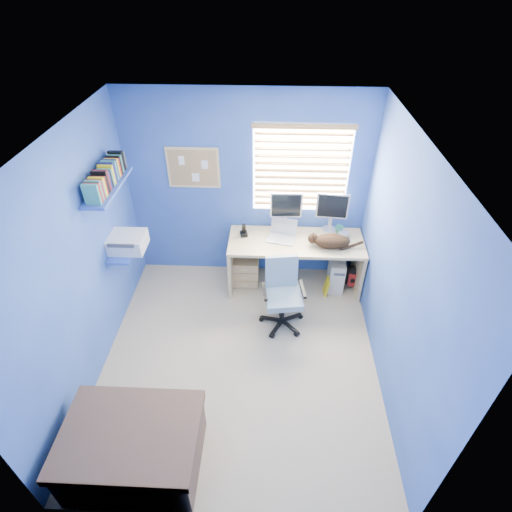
{
  "coord_description": "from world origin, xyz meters",
  "views": [
    {
      "loc": [
        0.3,
        -2.84,
        3.66
      ],
      "look_at": [
        0.15,
        0.65,
        0.95
      ],
      "focal_mm": 28.0,
      "sensor_mm": 36.0,
      "label": 1
    }
  ],
  "objects_px": {
    "laptop": "(282,232)",
    "cat": "(332,241)",
    "tower_pc": "(336,271)",
    "desk": "(294,264)",
    "office_chair": "(282,302)"
  },
  "relations": [
    {
      "from": "desk",
      "to": "tower_pc",
      "type": "height_order",
      "value": "desk"
    },
    {
      "from": "laptop",
      "to": "office_chair",
      "type": "bearing_deg",
      "value": -74.04
    },
    {
      "from": "desk",
      "to": "cat",
      "type": "relative_size",
      "value": 3.84
    },
    {
      "from": "desk",
      "to": "tower_pc",
      "type": "xyz_separation_m",
      "value": [
        0.57,
        0.04,
        -0.14
      ]
    },
    {
      "from": "cat",
      "to": "tower_pc",
      "type": "bearing_deg",
      "value": 52.58
    },
    {
      "from": "desk",
      "to": "tower_pc",
      "type": "relative_size",
      "value": 3.78
    },
    {
      "from": "tower_pc",
      "to": "laptop",
      "type": "bearing_deg",
      "value": -174.69
    },
    {
      "from": "cat",
      "to": "tower_pc",
      "type": "xyz_separation_m",
      "value": [
        0.14,
        0.14,
        -0.59
      ]
    },
    {
      "from": "laptop",
      "to": "cat",
      "type": "relative_size",
      "value": 0.74
    },
    {
      "from": "cat",
      "to": "tower_pc",
      "type": "height_order",
      "value": "cat"
    },
    {
      "from": "tower_pc",
      "to": "office_chair",
      "type": "distance_m",
      "value": 1.03
    },
    {
      "from": "laptop",
      "to": "tower_pc",
      "type": "xyz_separation_m",
      "value": [
        0.76,
        0.02,
        -0.62
      ]
    },
    {
      "from": "laptop",
      "to": "cat",
      "type": "distance_m",
      "value": 0.63
    },
    {
      "from": "laptop",
      "to": "tower_pc",
      "type": "height_order",
      "value": "laptop"
    },
    {
      "from": "desk",
      "to": "laptop",
      "type": "distance_m",
      "value": 0.52
    }
  ]
}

